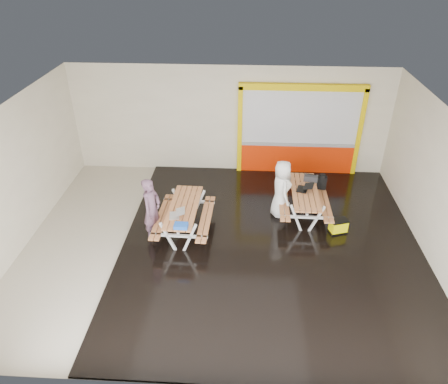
# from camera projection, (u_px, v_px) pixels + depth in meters

# --- Properties ---
(room) EXTENTS (10.02, 8.02, 3.52)m
(room) POSITION_uv_depth(u_px,v_px,m) (222.00, 185.00, 9.80)
(room) COLOR beige
(room) RESTS_ON ground
(deck) EXTENTS (7.50, 7.98, 0.05)m
(deck) POSITION_uv_depth(u_px,v_px,m) (271.00, 244.00, 10.63)
(deck) COLOR black
(deck) RESTS_ON room
(kiosk) EXTENTS (3.88, 0.16, 3.00)m
(kiosk) POSITION_uv_depth(u_px,v_px,m) (299.00, 132.00, 13.20)
(kiosk) COLOR red
(kiosk) RESTS_ON room
(picnic_table_left) EXTENTS (1.47, 2.12, 0.83)m
(picnic_table_left) POSITION_uv_depth(u_px,v_px,m) (184.00, 213.00, 10.78)
(picnic_table_left) COLOR #C9814E
(picnic_table_left) RESTS_ON deck
(picnic_table_right) EXTENTS (1.41, 2.05, 0.81)m
(picnic_table_right) POSITION_uv_depth(u_px,v_px,m) (304.00, 197.00, 11.46)
(picnic_table_right) COLOR #C9814E
(picnic_table_right) RESTS_ON deck
(person_left) EXTENTS (0.58, 0.71, 1.70)m
(person_left) POSITION_uv_depth(u_px,v_px,m) (152.00, 209.00, 10.50)
(person_left) COLOR #66475C
(person_left) RESTS_ON deck
(person_right) EXTENTS (0.69, 0.91, 1.68)m
(person_right) POSITION_uv_depth(u_px,v_px,m) (281.00, 189.00, 11.36)
(person_right) COLOR white
(person_right) RESTS_ON deck
(laptop_left) EXTENTS (0.43, 0.40, 0.16)m
(laptop_left) POSITION_uv_depth(u_px,v_px,m) (177.00, 214.00, 10.29)
(laptop_left) COLOR silver
(laptop_left) RESTS_ON picnic_table_left
(laptop_right) EXTENTS (0.52, 0.49, 0.18)m
(laptop_right) POSITION_uv_depth(u_px,v_px,m) (305.00, 188.00, 11.38)
(laptop_right) COLOR black
(laptop_right) RESTS_ON picnic_table_right
(blue_pouch) EXTENTS (0.33, 0.24, 0.10)m
(blue_pouch) POSITION_uv_depth(u_px,v_px,m) (181.00, 226.00, 9.88)
(blue_pouch) COLOR blue
(blue_pouch) RESTS_ON picnic_table_left
(toolbox) EXTENTS (0.41, 0.26, 0.22)m
(toolbox) POSITION_uv_depth(u_px,v_px,m) (311.00, 178.00, 11.79)
(toolbox) COLOR black
(toolbox) RESTS_ON picnic_table_right
(backpack) EXTENTS (0.30, 0.22, 0.45)m
(backpack) POSITION_uv_depth(u_px,v_px,m) (322.00, 182.00, 11.93)
(backpack) COLOR black
(backpack) RESTS_ON picnic_table_right
(dark_case) EXTENTS (0.44, 0.38, 0.14)m
(dark_case) POSITION_uv_depth(u_px,v_px,m) (282.00, 213.00, 11.67)
(dark_case) COLOR black
(dark_case) RESTS_ON deck
(fluke_bag) EXTENTS (0.52, 0.42, 0.39)m
(fluke_bag) POSITION_uv_depth(u_px,v_px,m) (338.00, 226.00, 10.95)
(fluke_bag) COLOR black
(fluke_bag) RESTS_ON deck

